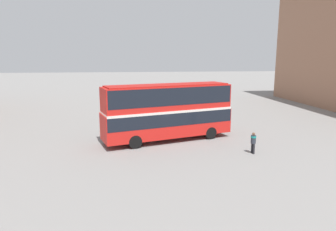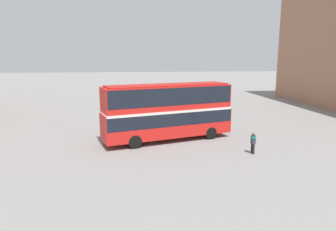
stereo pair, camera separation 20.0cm
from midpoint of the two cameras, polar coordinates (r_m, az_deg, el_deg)
name	(u,v)px [view 2 (the right image)]	position (r m, az deg, el deg)	size (l,w,h in m)	color
ground_plane	(153,142)	(24.96, -2.58, -5.02)	(240.00, 240.00, 0.00)	gray
double_decker_bus	(168,109)	(24.83, 0.23, 1.32)	(11.18, 5.49, 4.72)	red
pedestrian_foreground	(253,141)	(22.56, 16.15, -4.66)	(0.45, 0.45, 1.57)	#232328
parked_car_kerb_near	(163,105)	(39.24, -0.78, 2.08)	(4.77, 2.12, 1.57)	black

